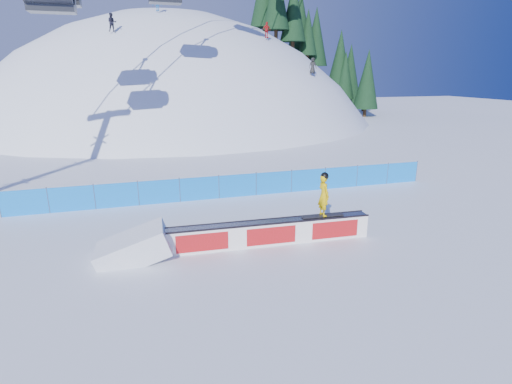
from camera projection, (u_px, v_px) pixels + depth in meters
name	position (u px, v px, depth m)	size (l,w,h in m)	color
ground	(264.00, 227.00, 16.86)	(160.00, 160.00, 0.00)	white
snow_hill	(180.00, 239.00, 60.59)	(64.00, 64.00, 64.00)	white
treeline	(326.00, 48.00, 58.21)	(18.88, 12.20, 21.16)	#362315
safety_fence	(238.00, 186.00, 20.81)	(22.05, 0.05, 1.30)	#0C7CEC
rail_box	(269.00, 233.00, 15.05)	(7.91, 0.92, 0.95)	white
snow_ramp	(135.00, 258.00, 14.05)	(2.44, 1.63, 0.92)	white
snowboarder	(324.00, 195.00, 15.16)	(1.68, 0.62, 1.74)	black
distant_skiers	(204.00, 27.00, 41.60)	(20.86, 7.51, 8.11)	black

